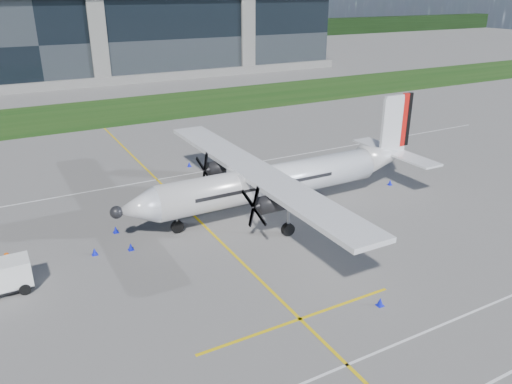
% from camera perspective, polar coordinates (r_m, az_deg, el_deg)
% --- Properties ---
extents(ground, '(400.00, 400.00, 0.00)m').
position_cam_1_polar(ground, '(66.99, -19.64, 6.75)').
color(ground, '#625F5D').
rests_on(ground, ground).
extents(grass_strip, '(400.00, 18.00, 0.04)m').
position_cam_1_polar(grass_strip, '(74.69, -20.75, 8.11)').
color(grass_strip, '#163C10').
rests_on(grass_strip, ground).
extents(terminal_building, '(120.00, 20.00, 15.00)m').
position_cam_1_polar(terminal_building, '(105.06, -24.23, 15.48)').
color(terminal_building, black).
rests_on(terminal_building, ground).
extents(tree_line, '(400.00, 6.00, 6.00)m').
position_cam_1_polar(tree_line, '(165.07, -26.23, 15.35)').
color(tree_line, black).
rests_on(tree_line, ground).
extents(yellow_taxiway_centerline, '(0.20, 70.00, 0.01)m').
position_cam_1_polar(yellow_taxiway_centerline, '(39.99, -7.66, -2.15)').
color(yellow_taxiway_centerline, yellow).
rests_on(yellow_taxiway_centerline, ground).
extents(turboprop_aircraft, '(26.17, 27.14, 8.14)m').
position_cam_1_polar(turboprop_aircraft, '(38.55, 2.95, 3.58)').
color(turboprop_aircraft, white).
rests_on(turboprop_aircraft, ground).
extents(baggage_tug, '(3.18, 1.91, 1.91)m').
position_cam_1_polar(baggage_tug, '(32.55, -26.89, -8.68)').
color(baggage_tug, white).
rests_on(baggage_tug, ground).
extents(ground_crew_person, '(0.66, 0.84, 1.88)m').
position_cam_1_polar(ground_crew_person, '(34.06, -26.41, -7.25)').
color(ground_crew_person, '#F25907').
rests_on(ground_crew_person, ground).
extents(safety_cone_tail, '(0.36, 0.36, 0.50)m').
position_cam_1_polar(safety_cone_tail, '(46.39, 15.07, 1.08)').
color(safety_cone_tail, '#0B14CA').
rests_on(safety_cone_tail, ground).
extents(safety_cone_nose_stbd, '(0.36, 0.36, 0.50)m').
position_cam_1_polar(safety_cone_nose_stbd, '(37.48, -15.75, -4.14)').
color(safety_cone_nose_stbd, '#0B14CA').
rests_on(safety_cone_nose_stbd, ground).
extents(safety_cone_portwing, '(0.36, 0.36, 0.50)m').
position_cam_1_polar(safety_cone_portwing, '(29.14, 14.01, -12.08)').
color(safety_cone_portwing, '#0B14CA').
rests_on(safety_cone_portwing, ground).
extents(safety_cone_stbdwing, '(0.36, 0.36, 0.50)m').
position_cam_1_polar(safety_cone_stbdwing, '(49.96, -7.64, 3.18)').
color(safety_cone_stbdwing, '#0B14CA').
rests_on(safety_cone_stbdwing, ground).
extents(safety_cone_nose_port, '(0.36, 0.36, 0.50)m').
position_cam_1_polar(safety_cone_nose_port, '(34.83, -14.12, -6.07)').
color(safety_cone_nose_port, '#0B14CA').
rests_on(safety_cone_nose_port, ground).
extents(safety_cone_fwd, '(0.36, 0.36, 0.50)m').
position_cam_1_polar(safety_cone_fwd, '(34.88, -17.98, -6.48)').
color(safety_cone_fwd, '#0B14CA').
rests_on(safety_cone_fwd, ground).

